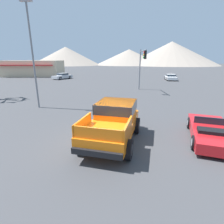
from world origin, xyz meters
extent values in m
plane|color=#424244|center=(0.00, 0.00, 0.00)|extent=(320.00, 320.00, 0.00)
cube|color=orange|center=(0.24, -0.01, 0.78)|extent=(3.14, 4.89, 0.58)
cube|color=orange|center=(0.48, 0.86, 1.46)|extent=(2.32, 2.41, 0.77)
cube|color=#1E2833|center=(0.48, 0.86, 1.59)|extent=(2.37, 2.45, 0.49)
cube|color=orange|center=(-1.03, -0.98, 1.31)|extent=(0.55, 1.77, 0.48)
cube|color=orange|center=(0.86, -1.49, 1.31)|extent=(0.55, 1.77, 0.48)
cube|color=orange|center=(-0.31, -2.07, 1.31)|extent=(1.91, 0.58, 0.48)
cube|color=black|center=(0.84, 2.22, 0.61)|extent=(1.97, 0.67, 0.24)
cube|color=black|center=(-0.36, -2.24, 0.61)|extent=(1.97, 0.67, 0.24)
cylinder|color=black|center=(-0.40, 1.61, 0.43)|extent=(0.49, 0.90, 0.86)
cylinder|color=#232326|center=(-0.40, 1.61, 0.43)|extent=(0.41, 0.53, 0.47)
cylinder|color=black|center=(1.61, 1.07, 0.43)|extent=(0.49, 0.90, 0.86)
cylinder|color=#232326|center=(1.61, 1.07, 0.43)|extent=(0.41, 0.53, 0.47)
cylinder|color=black|center=(-1.13, -1.10, 0.43)|extent=(0.49, 0.90, 0.86)
cylinder|color=#232326|center=(-1.13, -1.10, 0.43)|extent=(0.41, 0.53, 0.47)
cylinder|color=black|center=(0.89, -1.64, 0.43)|extent=(0.49, 0.90, 0.86)
cylinder|color=#232326|center=(0.89, -1.64, 0.43)|extent=(0.41, 0.53, 0.47)
cube|color=red|center=(5.24, 0.16, 0.42)|extent=(3.16, 4.75, 0.49)
cube|color=#1E2833|center=(5.40, 0.62, 0.85)|extent=(1.47, 0.57, 0.36)
cube|color=black|center=(4.98, -0.56, 0.75)|extent=(1.57, 1.06, 0.16)
cylinder|color=black|center=(4.87, 1.74, 0.33)|extent=(0.42, 0.69, 0.65)
cylinder|color=#9E9EA3|center=(4.87, 1.74, 0.33)|extent=(0.34, 0.41, 0.36)
cylinder|color=black|center=(6.51, 1.16, 0.33)|extent=(0.42, 0.69, 0.65)
cylinder|color=#9E9EA3|center=(6.51, 1.16, 0.33)|extent=(0.34, 0.41, 0.36)
cylinder|color=black|center=(3.97, -0.83, 0.33)|extent=(0.42, 0.69, 0.65)
cylinder|color=#9E9EA3|center=(3.97, -0.83, 0.33)|extent=(0.34, 0.41, 0.36)
cube|color=white|center=(11.99, 26.70, 0.43)|extent=(2.31, 4.21, 0.52)
cube|color=white|center=(11.98, 26.60, 0.93)|extent=(1.78, 1.88, 0.47)
cube|color=#1E2833|center=(11.98, 26.60, 0.98)|extent=(1.82, 1.92, 0.28)
cylinder|color=black|center=(11.31, 28.04, 0.32)|extent=(0.30, 0.66, 0.63)
cylinder|color=#9E9EA3|center=(11.31, 28.04, 0.32)|extent=(0.28, 0.38, 0.35)
cylinder|color=black|center=(13.01, 27.81, 0.32)|extent=(0.30, 0.66, 0.63)
cylinder|color=#9E9EA3|center=(13.01, 27.81, 0.32)|extent=(0.28, 0.38, 0.35)
cylinder|color=black|center=(10.97, 25.58, 0.32)|extent=(0.30, 0.66, 0.63)
cylinder|color=#9E9EA3|center=(10.97, 25.58, 0.32)|extent=(0.28, 0.38, 0.35)
cylinder|color=black|center=(12.67, 25.35, 0.32)|extent=(0.30, 0.66, 0.63)
cylinder|color=#9E9EA3|center=(12.67, 25.35, 0.32)|extent=(0.28, 0.38, 0.35)
cube|color=#B7BABF|center=(-9.93, 29.09, 0.45)|extent=(3.80, 4.55, 0.56)
cube|color=#B7BABF|center=(-9.87, 29.18, 0.96)|extent=(2.30, 2.36, 0.46)
cube|color=#1E2833|center=(-9.87, 29.18, 1.01)|extent=(2.35, 2.41, 0.28)
cylinder|color=black|center=(-9.89, 27.52, 0.31)|extent=(0.51, 0.64, 0.61)
cylinder|color=#9E9EA3|center=(-9.89, 27.52, 0.31)|extent=(0.38, 0.41, 0.34)
cylinder|color=black|center=(-11.37, 28.45, 0.31)|extent=(0.51, 0.64, 0.61)
cylinder|color=#9E9EA3|center=(-11.37, 28.45, 0.31)|extent=(0.38, 0.41, 0.34)
cylinder|color=black|center=(-8.49, 29.74, 0.31)|extent=(0.51, 0.64, 0.61)
cylinder|color=#9E9EA3|center=(-8.49, 29.74, 0.31)|extent=(0.38, 0.41, 0.34)
cylinder|color=black|center=(-9.96, 30.67, 0.31)|extent=(0.51, 0.64, 0.61)
cylinder|color=#9E9EA3|center=(-9.96, 30.67, 0.31)|extent=(0.38, 0.41, 0.34)
cylinder|color=slate|center=(4.04, 15.76, 2.58)|extent=(0.16, 0.16, 5.17)
cylinder|color=slate|center=(4.04, 13.87, 4.92)|extent=(0.11, 3.78, 0.11)
cube|color=black|center=(4.04, 12.43, 4.42)|extent=(0.26, 0.34, 0.90)
sphere|color=red|center=(3.89, 12.43, 4.69)|extent=(0.20, 0.20, 0.20)
sphere|color=orange|center=(3.89, 12.43, 4.42)|extent=(0.20, 0.20, 0.20)
sphere|color=green|center=(3.89, 12.43, 4.15)|extent=(0.20, 0.20, 0.20)
cylinder|color=slate|center=(-5.96, 6.49, 3.98)|extent=(0.14, 0.14, 7.96)
cube|color=#99999E|center=(-5.96, 6.49, 8.06)|extent=(0.90, 0.24, 0.20)
cube|color=beige|center=(-18.81, 36.46, 1.84)|extent=(13.31, 7.61, 3.68)
cube|color=red|center=(-18.81, 32.30, 2.65)|extent=(11.98, 0.70, 0.20)
cone|color=gray|center=(41.71, 117.45, 7.73)|extent=(62.26, 62.26, 15.45)
cone|color=gray|center=(13.29, 121.83, 5.34)|extent=(47.64, 47.64, 10.69)
cone|color=gray|center=(-30.48, 118.19, 6.03)|extent=(47.35, 47.35, 12.07)
camera|label=1|loc=(0.17, -7.98, 3.95)|focal=28.00mm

